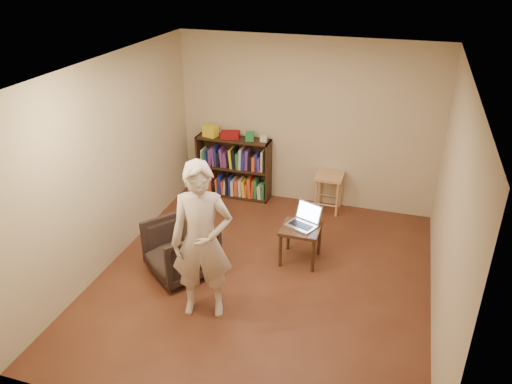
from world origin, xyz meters
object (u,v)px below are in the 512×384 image
(stool, at_px, (329,182))
(side_table, at_px, (301,233))
(bookshelf, at_px, (234,170))
(armchair, at_px, (181,249))
(person, at_px, (202,242))
(laptop, at_px, (304,220))

(stool, height_order, side_table, stool)
(bookshelf, height_order, stool, bookshelf)
(armchair, bearing_deg, person, -8.21)
(armchair, relative_size, person, 0.42)
(stool, relative_size, laptop, 1.28)
(bookshelf, xyz_separation_m, person, (0.66, -2.85, 0.47))
(armchair, distance_m, side_table, 1.54)
(person, bearing_deg, armchair, 118.10)
(bookshelf, distance_m, person, 2.96)
(armchair, bearing_deg, side_table, 65.56)
(bookshelf, bearing_deg, laptop, -44.99)
(bookshelf, height_order, laptop, bookshelf)
(laptop, distance_m, person, 1.64)
(laptop, height_order, person, person)
(bookshelf, distance_m, side_table, 2.13)
(armchair, height_order, side_table, armchair)
(bookshelf, height_order, side_table, bookshelf)
(stool, xyz_separation_m, laptop, (-0.09, -1.41, 0.08))
(laptop, bearing_deg, person, -97.82)
(side_table, bearing_deg, person, -121.63)
(side_table, height_order, person, person)
(stool, bearing_deg, bookshelf, 177.66)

